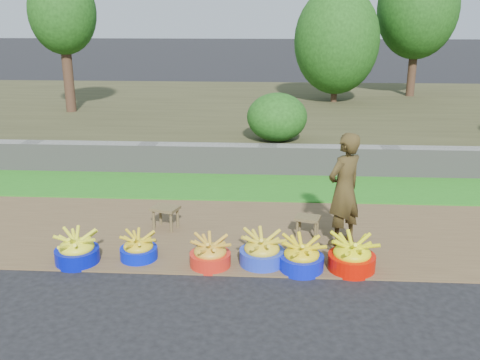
# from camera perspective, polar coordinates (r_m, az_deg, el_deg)

# --- Properties ---
(ground_plane) EXTENTS (120.00, 120.00, 0.00)m
(ground_plane) POSITION_cam_1_polar(r_m,az_deg,el_deg) (6.18, 2.41, -10.34)
(ground_plane) COLOR black
(ground_plane) RESTS_ON ground
(dirt_shoulder) EXTENTS (80.00, 2.50, 0.02)m
(dirt_shoulder) POSITION_cam_1_polar(r_m,az_deg,el_deg) (7.30, 2.63, -5.72)
(dirt_shoulder) COLOR brown
(dirt_shoulder) RESTS_ON ground
(grass_verge) EXTENTS (80.00, 1.50, 0.04)m
(grass_verge) POSITION_cam_1_polar(r_m,az_deg,el_deg) (9.17, 2.86, -0.77)
(grass_verge) COLOR #267A1B
(grass_verge) RESTS_ON ground
(retaining_wall) EXTENTS (80.00, 0.35, 0.55)m
(retaining_wall) POSITION_cam_1_polar(r_m,az_deg,el_deg) (9.92, 2.95, 2.16)
(retaining_wall) COLOR slate
(retaining_wall) RESTS_ON ground
(earth_bank) EXTENTS (80.00, 10.00, 0.50)m
(earth_bank) POSITION_cam_1_polar(r_m,az_deg,el_deg) (14.71, 3.20, 7.06)
(earth_bank) COLOR #3C3C21
(earth_bank) RESTS_ON ground
(vegetation) EXTENTS (35.64, 8.25, 4.40)m
(vegetation) POSITION_cam_1_polar(r_m,az_deg,el_deg) (13.76, 19.45, 14.83)
(vegetation) COLOR #3D291B
(vegetation) RESTS_ON earth_bank
(basin_a) EXTENTS (0.52, 0.52, 0.39)m
(basin_a) POSITION_cam_1_polar(r_m,az_deg,el_deg) (6.71, -17.01, -7.13)
(basin_a) COLOR #030EA4
(basin_a) RESTS_ON ground
(basin_b) EXTENTS (0.45, 0.45, 0.34)m
(basin_b) POSITION_cam_1_polar(r_m,az_deg,el_deg) (6.63, -10.77, -7.18)
(basin_b) COLOR #0214CB
(basin_b) RESTS_ON ground
(basin_c) EXTENTS (0.49, 0.49, 0.36)m
(basin_c) POSITION_cam_1_polar(r_m,az_deg,el_deg) (6.36, -3.20, -7.88)
(basin_c) COLOR red
(basin_c) RESTS_ON ground
(basin_d) EXTENTS (0.53, 0.53, 0.40)m
(basin_d) POSITION_cam_1_polar(r_m,az_deg,el_deg) (6.39, 2.35, -7.58)
(basin_d) COLOR #1E36C6
(basin_d) RESTS_ON ground
(basin_e) EXTENTS (0.52, 0.52, 0.39)m
(basin_e) POSITION_cam_1_polar(r_m,az_deg,el_deg) (6.30, 6.58, -8.13)
(basin_e) COLOR #0816C5
(basin_e) RESTS_ON ground
(basin_f) EXTENTS (0.55, 0.55, 0.41)m
(basin_f) POSITION_cam_1_polar(r_m,az_deg,el_deg) (6.38, 11.84, -7.93)
(basin_f) COLOR #C40D01
(basin_f) RESTS_ON ground
(stool_left) EXTENTS (0.42, 0.37, 0.31)m
(stool_left) POSITION_cam_1_polar(r_m,az_deg,el_deg) (7.43, -7.97, -3.31)
(stool_left) COLOR brown
(stool_left) RESTS_ON dirt_shoulder
(stool_right) EXTENTS (0.37, 0.31, 0.28)m
(stool_right) POSITION_cam_1_polar(r_m,az_deg,el_deg) (7.16, 7.23, -4.32)
(stool_right) COLOR brown
(stool_right) RESTS_ON dirt_shoulder
(vendor_woman) EXTENTS (0.63, 0.61, 1.46)m
(vendor_woman) POSITION_cam_1_polar(r_m,az_deg,el_deg) (6.85, 11.05, -0.99)
(vendor_woman) COLOR black
(vendor_woman) RESTS_ON dirt_shoulder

